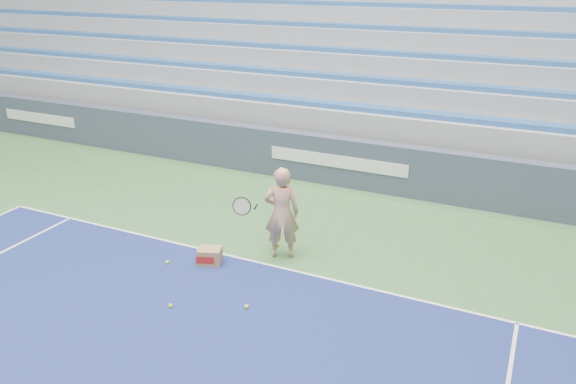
# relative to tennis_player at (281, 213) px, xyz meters

# --- Properties ---
(sponsor_barrier) EXTENTS (30.00, 0.32, 1.10)m
(sponsor_barrier) POSITION_rel_tennis_player_xyz_m (-0.30, 3.61, -0.25)
(sponsor_barrier) COLOR #374054
(sponsor_barrier) RESTS_ON ground
(bleachers) EXTENTS (31.00, 9.15, 7.30)m
(bleachers) POSITION_rel_tennis_player_xyz_m (-0.31, 9.33, 1.55)
(bleachers) COLOR #919499
(bleachers) RESTS_ON ground
(tennis_player) EXTENTS (0.95, 0.91, 1.60)m
(tennis_player) POSITION_rel_tennis_player_xyz_m (0.00, 0.00, 0.00)
(tennis_player) COLOR tan
(tennis_player) RESTS_ON ground
(ball_box) EXTENTS (0.45, 0.40, 0.28)m
(ball_box) POSITION_rel_tennis_player_xyz_m (-0.95, -0.75, -0.66)
(ball_box) COLOR #967448
(ball_box) RESTS_ON ground
(tennis_ball_0) EXTENTS (0.07, 0.07, 0.07)m
(tennis_ball_0) POSITION_rel_tennis_player_xyz_m (-0.77, -2.10, -0.77)
(tennis_ball_0) COLOR #B5DA2C
(tennis_ball_0) RESTS_ON ground
(tennis_ball_1) EXTENTS (0.07, 0.07, 0.07)m
(tennis_ball_1) POSITION_rel_tennis_player_xyz_m (0.24, -1.65, -0.77)
(tennis_ball_1) COLOR #B5DA2C
(tennis_ball_1) RESTS_ON ground
(tennis_ball_2) EXTENTS (0.07, 0.07, 0.07)m
(tennis_ball_2) POSITION_rel_tennis_player_xyz_m (-1.60, -1.06, -0.77)
(tennis_ball_2) COLOR #B5DA2C
(tennis_ball_2) RESTS_ON ground
(tennis_ball_3) EXTENTS (0.07, 0.07, 0.07)m
(tennis_ball_3) POSITION_rel_tennis_player_xyz_m (-0.23, 0.29, -0.77)
(tennis_ball_3) COLOR #B5DA2C
(tennis_ball_3) RESTS_ON ground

